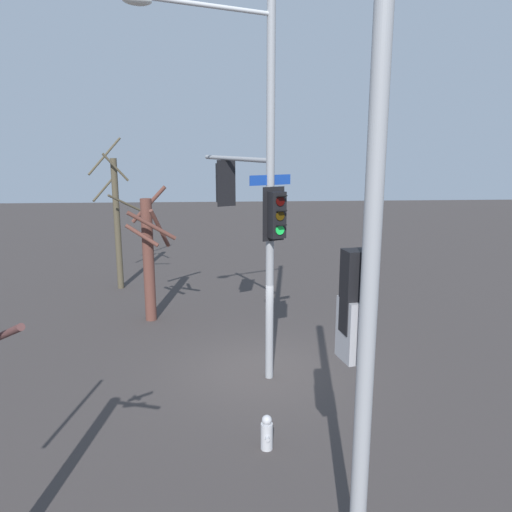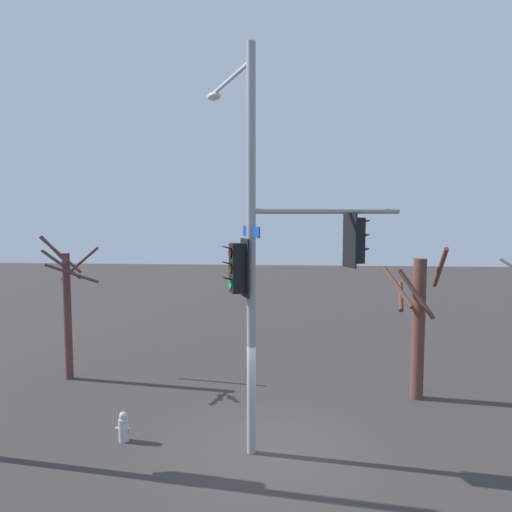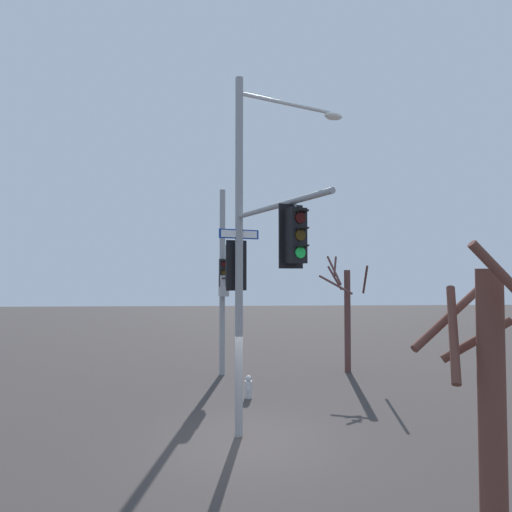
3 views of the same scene
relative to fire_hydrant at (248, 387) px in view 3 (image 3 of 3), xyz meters
The scene contains 6 objects.
ground_plane 3.59m from the fire_hydrant, behind, with size 80.00×80.00×0.00m, color #393332.
main_signal_pole_assembly 5.89m from the fire_hydrant, behind, with size 5.10×3.62×9.17m.
secondary_pole_assembly 4.65m from the fire_hydrant, 17.56° to the left, with size 0.77×0.43×7.47m.
fire_hydrant is the anchor object (origin of this frame).
bare_tree_across_street 5.71m from the fire_hydrant, 51.42° to the right, with size 1.83×2.08×4.80m.
bare_tree_corner 8.64m from the fire_hydrant, 156.83° to the right, with size 1.68×1.66×4.57m.
Camera 3 is at (-10.17, 0.26, 4.14)m, focal length 29.13 mm.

